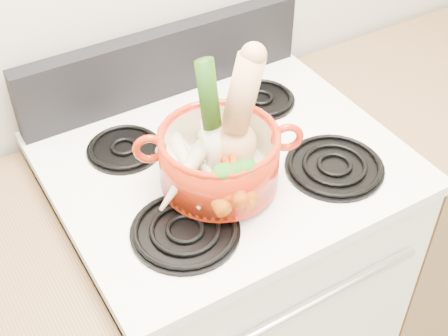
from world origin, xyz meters
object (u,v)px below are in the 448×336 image
squash (235,113)px  stove_body (225,288)px  leek (212,118)px  dutch_oven (219,159)px

squash → stove_body: bearing=69.0°
leek → stove_body: bearing=40.6°
dutch_oven → squash: size_ratio=1.01×
dutch_oven → squash: squash is taller
squash → leek: leek is taller
stove_body → dutch_oven: dutch_oven is taller
squash → leek: size_ratio=0.93×
dutch_oven → squash: bearing=44.7°
stove_body → leek: size_ratio=3.42×
dutch_oven → leek: size_ratio=0.94×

